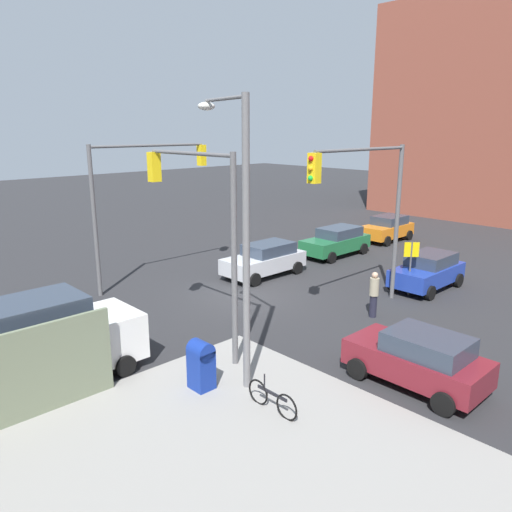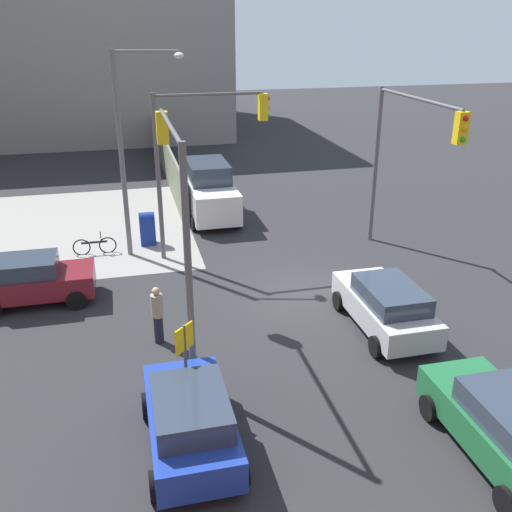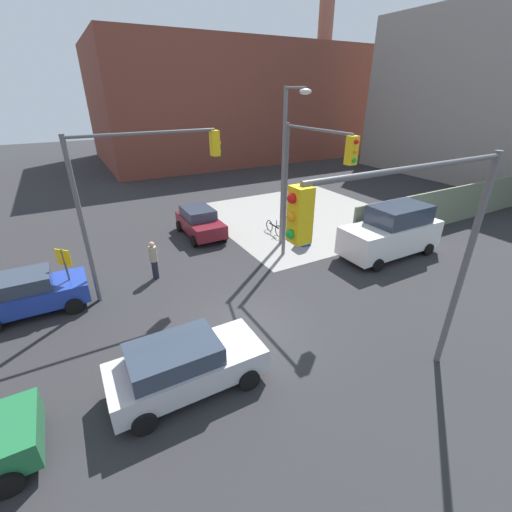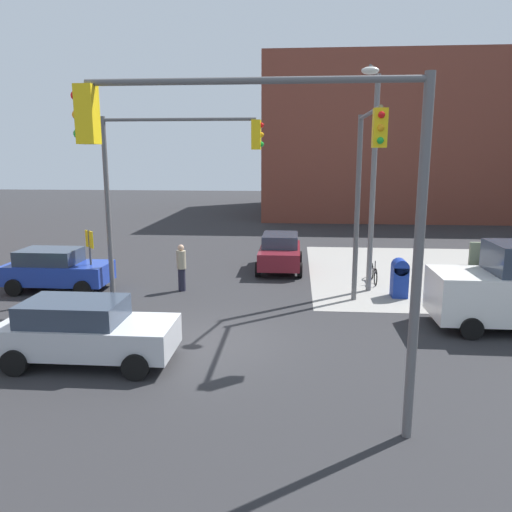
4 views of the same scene
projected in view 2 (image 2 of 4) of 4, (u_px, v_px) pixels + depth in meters
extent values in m
plane|color=#28282B|center=(304.00, 295.00, 20.06)|extent=(120.00, 120.00, 0.00)
cube|color=gray|center=(57.00, 230.00, 26.17)|extent=(12.00, 12.00, 0.01)
cube|color=slate|center=(165.00, 156.00, 34.71)|extent=(19.27, 0.12, 2.40)
cube|color=gray|center=(71.00, 40.00, 47.57)|extent=(20.00, 24.00, 14.52)
cylinder|color=#59595B|center=(189.00, 275.00, 13.79)|extent=(0.18, 0.18, 6.50)
cylinder|color=#59595B|center=(170.00, 126.00, 15.02)|extent=(5.44, 0.12, 0.12)
cube|color=yellow|center=(162.00, 128.00, 17.66)|extent=(0.32, 0.36, 1.00)
sphere|color=red|center=(161.00, 116.00, 17.70)|extent=(0.18, 0.18, 0.18)
sphere|color=orange|center=(162.00, 127.00, 17.82)|extent=(0.18, 0.18, 0.18)
sphere|color=green|center=(162.00, 137.00, 17.95)|extent=(0.18, 0.18, 0.18)
cylinder|color=#59595B|center=(376.00, 167.00, 23.80)|extent=(0.18, 0.18, 6.50)
cylinder|color=#59595B|center=(418.00, 99.00, 20.01)|extent=(5.77, 0.12, 0.12)
cube|color=yellow|center=(461.00, 128.00, 17.63)|extent=(0.32, 0.36, 1.00)
sphere|color=red|center=(466.00, 118.00, 17.34)|extent=(0.18, 0.18, 0.18)
sphere|color=orange|center=(464.00, 129.00, 17.47)|extent=(0.18, 0.18, 0.18)
sphere|color=green|center=(463.00, 140.00, 17.59)|extent=(0.18, 0.18, 0.18)
cylinder|color=#59595B|center=(159.00, 180.00, 21.86)|extent=(0.18, 0.18, 6.50)
cylinder|color=#59595B|center=(209.00, 94.00, 21.09)|extent=(0.12, 4.13, 0.12)
cube|color=yellow|center=(263.00, 107.00, 21.74)|extent=(0.36, 0.32, 1.00)
sphere|color=red|center=(268.00, 98.00, 21.66)|extent=(0.18, 0.18, 0.18)
sphere|color=orange|center=(267.00, 107.00, 21.78)|extent=(0.18, 0.18, 0.18)
sphere|color=green|center=(267.00, 115.00, 21.91)|extent=(0.18, 0.18, 0.18)
cylinder|color=slate|center=(122.00, 158.00, 21.91)|extent=(0.20, 0.20, 8.00)
cylinder|color=slate|center=(145.00, 51.00, 20.39)|extent=(0.69, 2.35, 0.10)
ellipsoid|color=silver|center=(179.00, 55.00, 20.43)|extent=(0.56, 0.36, 0.24)
cylinder|color=#4C4C4C|center=(186.00, 369.00, 13.72)|extent=(0.08, 0.08, 2.40)
cube|color=yellow|center=(184.00, 338.00, 13.39)|extent=(0.48, 0.48, 0.64)
cube|color=navy|center=(148.00, 231.00, 24.31)|extent=(0.56, 0.64, 1.15)
cylinder|color=navy|center=(147.00, 219.00, 24.09)|extent=(0.56, 0.64, 0.56)
cube|color=maroon|center=(35.00, 283.00, 19.32)|extent=(1.80, 3.88, 0.75)
cube|color=#2D3847|center=(23.00, 266.00, 19.00)|extent=(1.58, 2.17, 0.55)
cylinder|color=black|center=(78.00, 278.00, 20.55)|extent=(0.22, 0.64, 0.64)
cylinder|color=black|center=(76.00, 301.00, 18.94)|extent=(0.22, 0.64, 0.64)
cylinder|color=black|center=(0.00, 286.00, 19.98)|extent=(0.22, 0.64, 0.64)
cube|color=#1E6638|center=(503.00, 430.00, 12.45)|extent=(4.39, 1.80, 0.75)
cylinder|color=black|center=(429.00, 408.00, 13.74)|extent=(0.64, 0.22, 0.64)
cylinder|color=black|center=(495.00, 397.00, 14.13)|extent=(0.64, 0.22, 0.64)
cylinder|color=black|center=(507.00, 502.00, 11.07)|extent=(0.64, 0.22, 0.64)
cube|color=#B7BABF|center=(384.00, 308.00, 17.66)|extent=(4.33, 1.80, 0.75)
cube|color=#2D3847|center=(391.00, 294.00, 17.09)|extent=(2.42, 1.58, 0.55)
cylinder|color=black|center=(339.00, 301.00, 18.93)|extent=(0.64, 0.22, 0.64)
cylinder|color=black|center=(389.00, 295.00, 19.32)|extent=(0.64, 0.22, 0.64)
cylinder|color=black|center=(376.00, 347.00, 16.29)|extent=(0.64, 0.22, 0.64)
cylinder|color=black|center=(433.00, 339.00, 16.68)|extent=(0.64, 0.22, 0.64)
cube|color=#1E389E|center=(190.00, 422.00, 12.68)|extent=(3.89, 1.80, 0.75)
cube|color=#2D3847|center=(191.00, 407.00, 12.15)|extent=(2.18, 1.58, 0.55)
cylinder|color=black|center=(147.00, 406.00, 13.81)|extent=(0.64, 0.22, 0.64)
cylinder|color=black|center=(220.00, 395.00, 14.20)|extent=(0.64, 0.22, 0.64)
cylinder|color=black|center=(155.00, 486.00, 11.44)|extent=(0.64, 0.22, 0.64)
cylinder|color=black|center=(242.00, 471.00, 11.83)|extent=(0.64, 0.22, 0.64)
cube|color=white|center=(210.00, 196.00, 27.55)|extent=(5.40, 2.10, 1.40)
cube|color=#2D3847|center=(208.00, 171.00, 27.49)|extent=(3.02, 1.85, 0.90)
cylinder|color=black|center=(239.00, 220.00, 26.40)|extent=(0.64, 0.22, 0.64)
cylinder|color=black|center=(194.00, 224.00, 25.94)|extent=(0.64, 0.22, 0.64)
cylinder|color=black|center=(225.00, 198.00, 29.69)|extent=(0.64, 0.22, 0.64)
cylinder|color=black|center=(184.00, 201.00, 29.24)|extent=(0.64, 0.22, 0.64)
cylinder|color=#9E937A|center=(157.00, 306.00, 16.66)|extent=(0.36, 0.36, 0.70)
sphere|color=tan|center=(156.00, 291.00, 16.48)|extent=(0.24, 0.24, 0.24)
cylinder|color=#1E1E2D|center=(159.00, 329.00, 16.97)|extent=(0.28, 0.28, 0.88)
torus|color=black|center=(82.00, 247.00, 23.28)|extent=(0.05, 0.71, 0.71)
torus|color=black|center=(108.00, 245.00, 23.50)|extent=(0.05, 0.71, 0.71)
cube|color=black|center=(94.00, 242.00, 23.32)|extent=(0.04, 1.04, 0.08)
cylinder|color=black|center=(101.00, 236.00, 23.29)|extent=(0.04, 0.04, 0.40)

